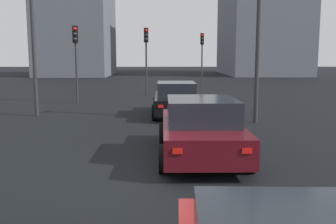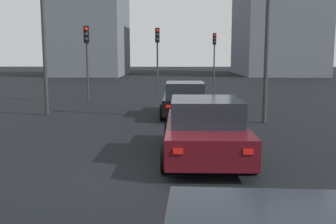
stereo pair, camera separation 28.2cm
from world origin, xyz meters
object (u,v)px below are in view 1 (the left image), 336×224
Objects in this scene: car_black_left_lead at (176,99)px; traffic_light_near_right at (146,47)px; traffic_light_far_left at (76,48)px; street_lamp_far at (259,11)px; traffic_light_near_left at (202,49)px; street_lamp_kerbside at (32,19)px; car_maroon_left_second at (201,129)px.

car_black_left_lead is 1.04× the size of traffic_light_near_right.
car_black_left_lead is 1.07× the size of traffic_light_far_left.
street_lamp_far is (-1.78, -2.99, 3.46)m from car_black_left_lead.
traffic_light_near_right is 11.22m from street_lamp_far.
traffic_light_far_left is at bearing 52.07° from street_lamp_far.
street_lamp_far reaches higher than car_black_left_lead.
traffic_light_near_left is 1.01× the size of traffic_light_near_right.
car_black_left_lead is 7.31m from traffic_light_far_left.
traffic_light_far_left is 10.47m from street_lamp_far.
car_black_left_lead is 0.65× the size of street_lamp_kerbside.
traffic_light_near_left is at bearing 136.27° from traffic_light_far_left.
traffic_light_near_right is at bearing 7.22° from car_maroon_left_second.
car_black_left_lead is 6.91m from car_maroon_left_second.
street_lamp_kerbside is at bearing 42.45° from car_maroon_left_second.
car_maroon_left_second is 22.18m from traffic_light_near_left.
traffic_light_near_right is at bearing 11.01° from car_black_left_lead.
traffic_light_near_right is 5.23m from traffic_light_far_left.
street_lamp_kerbside is at bearing -21.27° from traffic_light_near_left.
traffic_light_near_left is at bearing -5.92° from car_maroon_left_second.
street_lamp_far is at bearing 21.07° from traffic_light_near_right.
traffic_light_near_left reaches higher than traffic_light_near_right.
traffic_light_near_right is at bearing 129.38° from traffic_light_far_left.
traffic_light_near_right is at bearing -27.08° from street_lamp_kerbside.
car_black_left_lead is at bearing 7.61° from traffic_light_near_right.
traffic_light_near_left is (21.94, -2.18, 2.35)m from car_maroon_left_second.
street_lamp_far is at bearing 45.10° from traffic_light_far_left.
car_black_left_lead is 1.03× the size of traffic_light_near_left.
street_lamp_far reaches higher than traffic_light_far_left.
car_maroon_left_second is 15.60m from traffic_light_near_right.
traffic_light_near_left reaches higher than car_maroon_left_second.
traffic_light_near_left is 0.61× the size of street_lamp_far.
traffic_light_near_left reaches higher than car_black_left_lead.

